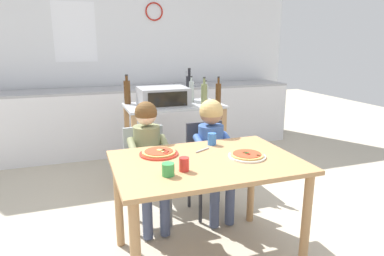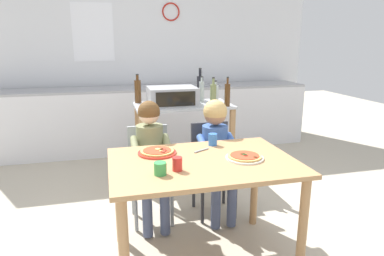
{
  "view_description": "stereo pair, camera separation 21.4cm",
  "coord_description": "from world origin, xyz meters",
  "px_view_note": "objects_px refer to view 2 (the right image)",
  "views": [
    {
      "loc": [
        -0.8,
        -2.01,
        1.53
      ],
      "look_at": [
        0.0,
        0.3,
        0.9
      ],
      "focal_mm": 31.72,
      "sensor_mm": 36.0,
      "label": 1
    },
    {
      "loc": [
        -0.6,
        -2.07,
        1.53
      ],
      "look_at": [
        0.0,
        0.3,
        0.9
      ],
      "focal_mm": 31.72,
      "sensor_mm": 36.0,
      "label": 2
    }
  ],
  "objects_px": {
    "bottle_dark_olive_oil": "(200,87)",
    "dining_table": "(203,175)",
    "bottle_slim_sauce": "(216,94)",
    "dining_chair_right": "(212,161)",
    "toaster_oven": "(172,96)",
    "drinking_cup_red": "(177,164)",
    "child_in_blue_striped_shirt": "(217,144)",
    "pizza_plate_white": "(245,157)",
    "bottle_clear_vinegar": "(138,91)",
    "bottle_brown_beer": "(202,91)",
    "bottle_tall_green_wine": "(213,94)",
    "child_in_olive_shirt": "(151,150)",
    "drinking_cup_green": "(160,169)",
    "bottle_squat_spirits": "(227,94)",
    "dining_chair_left": "(150,166)",
    "serving_spoon": "(201,150)",
    "kitchen_island_cart": "(183,130)",
    "drinking_cup_blue": "(213,139)",
    "pizza_plate_red_rimmed": "(157,152)"
  },
  "relations": [
    {
      "from": "bottle_dark_olive_oil",
      "to": "dining_chair_left",
      "type": "height_order",
      "value": "bottle_dark_olive_oil"
    },
    {
      "from": "toaster_oven",
      "to": "drinking_cup_red",
      "type": "relative_size",
      "value": 5.78
    },
    {
      "from": "dining_chair_right",
      "to": "drinking_cup_green",
      "type": "distance_m",
      "value": 1.09
    },
    {
      "from": "bottle_squat_spirits",
      "to": "child_in_olive_shirt",
      "type": "xyz_separation_m",
      "value": [
        -0.89,
        -0.64,
        -0.33
      ]
    },
    {
      "from": "bottle_brown_beer",
      "to": "drinking_cup_red",
      "type": "bearing_deg",
      "value": -110.6
    },
    {
      "from": "bottle_clear_vinegar",
      "to": "drinking_cup_blue",
      "type": "bearing_deg",
      "value": -71.84
    },
    {
      "from": "bottle_slim_sauce",
      "to": "dining_table",
      "type": "distance_m",
      "value": 1.59
    },
    {
      "from": "bottle_dark_olive_oil",
      "to": "dining_table",
      "type": "xyz_separation_m",
      "value": [
        -0.43,
        -1.63,
        -0.38
      ]
    },
    {
      "from": "kitchen_island_cart",
      "to": "toaster_oven",
      "type": "xyz_separation_m",
      "value": [
        -0.12,
        -0.03,
        0.39
      ]
    },
    {
      "from": "bottle_slim_sauce",
      "to": "bottle_tall_green_wine",
      "type": "bearing_deg",
      "value": -116.17
    },
    {
      "from": "dining_table",
      "to": "bottle_squat_spirits",
      "type": "bearing_deg",
      "value": 63.36
    },
    {
      "from": "toaster_oven",
      "to": "drinking_cup_blue",
      "type": "xyz_separation_m",
      "value": [
        0.1,
        -1.09,
        -0.17
      ]
    },
    {
      "from": "bottle_brown_beer",
      "to": "bottle_slim_sauce",
      "type": "relative_size",
      "value": 1.18
    },
    {
      "from": "dining_chair_left",
      "to": "pizza_plate_white",
      "type": "distance_m",
      "value": 0.96
    },
    {
      "from": "dining_table",
      "to": "child_in_olive_shirt",
      "type": "xyz_separation_m",
      "value": [
        -0.28,
        0.57,
        0.02
      ]
    },
    {
      "from": "bottle_brown_beer",
      "to": "drinking_cup_green",
      "type": "distance_m",
      "value": 1.85
    },
    {
      "from": "pizza_plate_white",
      "to": "drinking_cup_blue",
      "type": "distance_m",
      "value": 0.37
    },
    {
      "from": "kitchen_island_cart",
      "to": "drinking_cup_green",
      "type": "distance_m",
      "value": 1.7
    },
    {
      "from": "bottle_squat_spirits",
      "to": "dining_chair_right",
      "type": "relative_size",
      "value": 0.38
    },
    {
      "from": "bottle_tall_green_wine",
      "to": "drinking_cup_green",
      "type": "relative_size",
      "value": 3.83
    },
    {
      "from": "child_in_olive_shirt",
      "to": "drinking_cup_green",
      "type": "distance_m",
      "value": 0.76
    },
    {
      "from": "dining_table",
      "to": "child_in_olive_shirt",
      "type": "bearing_deg",
      "value": 116.02
    },
    {
      "from": "serving_spoon",
      "to": "drinking_cup_green",
      "type": "bearing_deg",
      "value": -134.12
    },
    {
      "from": "bottle_squat_spirits",
      "to": "drinking_cup_green",
      "type": "distance_m",
      "value": 1.68
    },
    {
      "from": "child_in_blue_striped_shirt",
      "to": "pizza_plate_white",
      "type": "relative_size",
      "value": 4.0
    },
    {
      "from": "kitchen_island_cart",
      "to": "drinking_cup_red",
      "type": "relative_size",
      "value": 11.87
    },
    {
      "from": "bottle_slim_sauce",
      "to": "dining_table",
      "type": "bearing_deg",
      "value": -111.07
    },
    {
      "from": "bottle_dark_olive_oil",
      "to": "drinking_cup_green",
      "type": "relative_size",
      "value": 4.72
    },
    {
      "from": "toaster_oven",
      "to": "bottle_squat_spirits",
      "type": "height_order",
      "value": "bottle_squat_spirits"
    },
    {
      "from": "bottle_squat_spirits",
      "to": "serving_spoon",
      "type": "bearing_deg",
      "value": -118.98
    },
    {
      "from": "dining_chair_left",
      "to": "serving_spoon",
      "type": "height_order",
      "value": "dining_chair_left"
    },
    {
      "from": "bottle_brown_beer",
      "to": "serving_spoon",
      "type": "bearing_deg",
      "value": -105.76
    },
    {
      "from": "toaster_oven",
      "to": "pizza_plate_white",
      "type": "relative_size",
      "value": 1.94
    },
    {
      "from": "dining_table",
      "to": "dining_chair_left",
      "type": "height_order",
      "value": "dining_chair_left"
    },
    {
      "from": "bottle_clear_vinegar",
      "to": "bottle_tall_green_wine",
      "type": "height_order",
      "value": "bottle_clear_vinegar"
    },
    {
      "from": "bottle_slim_sauce",
      "to": "dining_chair_right",
      "type": "bearing_deg",
      "value": -109.61
    },
    {
      "from": "toaster_oven",
      "to": "drinking_cup_red",
      "type": "height_order",
      "value": "toaster_oven"
    },
    {
      "from": "bottle_clear_vinegar",
      "to": "dining_table",
      "type": "bearing_deg",
      "value": -80.68
    },
    {
      "from": "kitchen_island_cart",
      "to": "pizza_plate_red_rimmed",
      "type": "relative_size",
      "value": 3.76
    },
    {
      "from": "bottle_brown_beer",
      "to": "drinking_cup_green",
      "type": "bearing_deg",
      "value": -113.45
    },
    {
      "from": "kitchen_island_cart",
      "to": "bottle_dark_olive_oil",
      "type": "bearing_deg",
      "value": 39.41
    },
    {
      "from": "bottle_slim_sauce",
      "to": "pizza_plate_white",
      "type": "bearing_deg",
      "value": -100.48
    },
    {
      "from": "dining_chair_left",
      "to": "dining_chair_right",
      "type": "xyz_separation_m",
      "value": [
        0.56,
        -0.01,
        0.0
      ]
    },
    {
      "from": "bottle_clear_vinegar",
      "to": "bottle_brown_beer",
      "type": "bearing_deg",
      "value": -11.04
    },
    {
      "from": "dining_table",
      "to": "child_in_blue_striped_shirt",
      "type": "distance_m",
      "value": 0.63
    },
    {
      "from": "dining_table",
      "to": "bottle_slim_sauce",
      "type": "bearing_deg",
      "value": 68.93
    },
    {
      "from": "bottle_slim_sauce",
      "to": "drinking_cup_blue",
      "type": "height_order",
      "value": "bottle_slim_sauce"
    },
    {
      "from": "toaster_oven",
      "to": "child_in_blue_striped_shirt",
      "type": "bearing_deg",
      "value": -75.4
    },
    {
      "from": "kitchen_island_cart",
      "to": "child_in_blue_striped_shirt",
      "type": "relative_size",
      "value": 1.0
    },
    {
      "from": "drinking_cup_red",
      "to": "kitchen_island_cart",
      "type": "bearing_deg",
      "value": 75.95
    }
  ]
}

